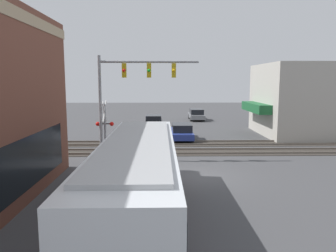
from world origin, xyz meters
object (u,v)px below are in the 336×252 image
object	(u,v)px
crossing_signal	(105,124)
parked_car_grey	(196,115)
city_bus	(138,177)
parked_car_blue	(182,132)
parked_car_black	(154,122)

from	to	relation	value
crossing_signal	parked_car_grey	distance (m)	22.86
parked_car_grey	city_bus	bearing A→B (deg)	170.17
city_bus	parked_car_blue	xyz separation A→B (m)	(16.77, -2.60, -1.03)
city_bus	parked_car_blue	world-z (taller)	city_bus
city_bus	parked_car_black	xyz separation A→B (m)	(23.94, -0.00, -1.03)
parked_car_blue	parked_car_grey	distance (m)	14.67
parked_car_grey	parked_car_black	bearing A→B (deg)	143.25
city_bus	parked_car_blue	distance (m)	17.00
parked_car_grey	parked_car_blue	bearing A→B (deg)	169.00
crossing_signal	parked_car_grey	size ratio (longest dim) A/B	0.80
parked_car_black	parked_car_grey	bearing A→B (deg)	-36.75
parked_car_black	parked_car_grey	distance (m)	9.02
parked_car_blue	parked_car_black	xyz separation A→B (m)	(7.17, 2.60, 0.00)
parked_car_blue	parked_car_black	distance (m)	7.63
city_bus	parked_car_blue	bearing A→B (deg)	-8.81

